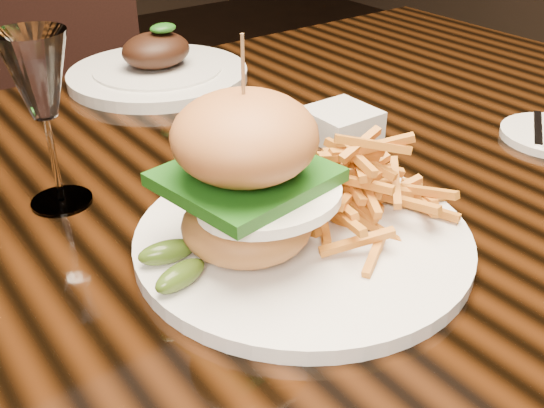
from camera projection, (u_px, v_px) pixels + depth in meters
dining_table at (205, 248)px, 0.74m from camera, size 1.60×0.90×0.75m
burger_plate at (300, 195)px, 0.58m from camera, size 0.32×0.32×0.21m
ramekin at (341, 124)px, 0.81m from camera, size 0.10×0.10×0.04m
wine_glass at (39, 82)px, 0.61m from camera, size 0.07×0.07×0.18m
far_dish at (158, 70)px, 0.99m from camera, size 0.28×0.28×0.09m
chair_far at (46, 106)px, 1.47m from camera, size 0.61×0.61×0.95m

